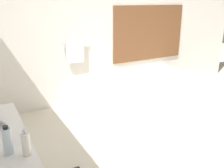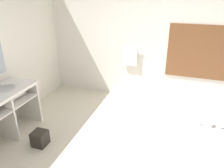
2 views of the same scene
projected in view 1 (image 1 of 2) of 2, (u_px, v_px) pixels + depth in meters
The scene contains 5 objects.
ground_plane at pixel (165, 158), 3.08m from camera, with size 16.00×16.00×0.00m, color beige.
wall_back_with_blinds at pixel (91, 29), 4.51m from camera, with size 7.40×0.13×2.70m.
bathtub at pixel (174, 87), 4.72m from camera, with size 0.91×1.70×0.62m.
water_bottle_3 at pixel (7, 141), 1.66m from camera, with size 0.06×0.06×0.21m.
soap_dispenser at pixel (26, 144), 1.65m from camera, with size 0.06×0.06×0.19m.
Camera 1 is at (-1.86, -1.97, 1.85)m, focal length 40.00 mm.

